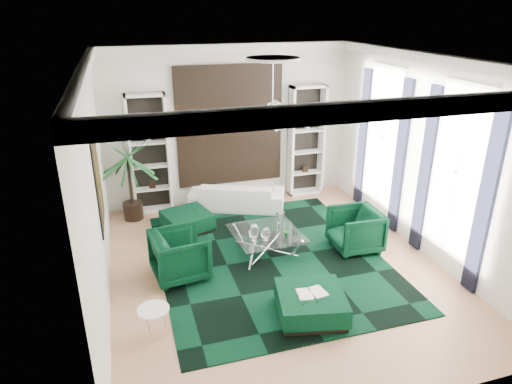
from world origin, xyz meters
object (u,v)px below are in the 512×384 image
object	(u,v)px
coffee_table	(267,243)
ottoman_side	(187,222)
armchair_left	(180,255)
ottoman_front	(311,305)
sofa	(237,195)
armchair_right	(355,230)
side_table	(155,322)
palm	(129,169)

from	to	relation	value
coffee_table	ottoman_side	xyz separation A→B (m)	(-1.35, 1.45, -0.02)
coffee_table	armchair_left	bearing A→B (deg)	-168.69
ottoman_front	armchair_left	bearing A→B (deg)	135.81
sofa	ottoman_front	size ratio (longest dim) A/B	2.17
sofa	coffee_table	distance (m)	2.30
armchair_left	armchair_right	bearing A→B (deg)	-97.51
side_table	palm	bearing A→B (deg)	91.35
ottoman_front	side_table	size ratio (longest dim) A/B	2.21
ottoman_side	side_table	bearing A→B (deg)	-106.86
sofa	armchair_left	distance (m)	3.18
ottoman_side	armchair_left	bearing A→B (deg)	-102.53
armchair_left	ottoman_front	bearing A→B (deg)	-141.70
armchair_left	side_table	distance (m)	1.63
sofa	side_table	world-z (taller)	sofa
armchair_right	side_table	size ratio (longest dim) A/B	2.00
sofa	ottoman_front	bearing A→B (deg)	113.10
armchair_right	ottoman_side	world-z (taller)	armchair_right
ottoman_side	ottoman_front	xyz separation A→B (m)	(1.40, -3.55, -0.00)
ottoman_front	armchair_right	bearing A→B (deg)	45.83
sofa	side_table	xyz separation A→B (m)	(-2.35, -4.15, -0.10)
armchair_left	ottoman_side	bearing A→B (deg)	-20.04
side_table	sofa	bearing A→B (deg)	60.48
armchair_right	ottoman_front	world-z (taller)	armchair_right
armchair_right	ottoman_front	xyz separation A→B (m)	(-1.70, -1.75, -0.22)
ottoman_side	sofa	bearing A→B (deg)	32.20
ottoman_front	palm	world-z (taller)	palm
armchair_left	palm	size ratio (longest dim) A/B	0.40
coffee_table	side_table	size ratio (longest dim) A/B	2.78
armchair_left	ottoman_side	xyz separation A→B (m)	(0.40, 1.80, -0.23)
armchair_right	palm	bearing A→B (deg)	-121.23
armchair_right	ottoman_front	bearing A→B (deg)	-42.18
sofa	armchair_left	size ratio (longest dim) A/B	2.33
armchair_left	ottoman_side	world-z (taller)	armchair_left
armchair_right	palm	world-z (taller)	palm
coffee_table	ottoman_front	world-z (taller)	coffee_table
sofa	ottoman_side	xyz separation A→B (m)	(-1.35, -0.85, -0.12)
armchair_left	armchair_right	distance (m)	3.50
armchair_right	side_table	distance (m)	4.37
coffee_table	side_table	distance (m)	2.99
side_table	ottoman_side	bearing A→B (deg)	73.14
sofa	ottoman_front	distance (m)	4.40
armchair_left	coffee_table	size ratio (longest dim) A/B	0.74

